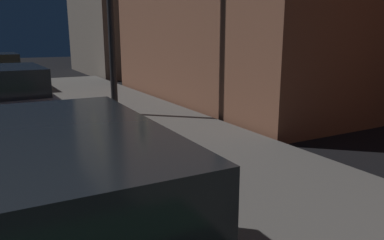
{
  "coord_description": "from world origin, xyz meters",
  "views": [
    {
      "loc": [
        2.7,
        -0.0,
        2.01
      ],
      "look_at": [
        4.25,
        2.81,
        1.28
      ],
      "focal_mm": 34.08,
      "sensor_mm": 36.0,
      "label": 1
    }
  ],
  "objects": [
    {
      "name": "car_green",
      "position": [
        2.85,
        2.53,
        0.72
      ],
      "size": [
        2.19,
        4.31,
        1.43
      ],
      "color": "#19592D",
      "rests_on": "ground"
    },
    {
      "name": "car_silver",
      "position": [
        2.85,
        8.4,
        0.71
      ],
      "size": [
        2.13,
        4.58,
        1.43
      ],
      "color": "#B7B7BF",
      "rests_on": "ground"
    }
  ]
}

